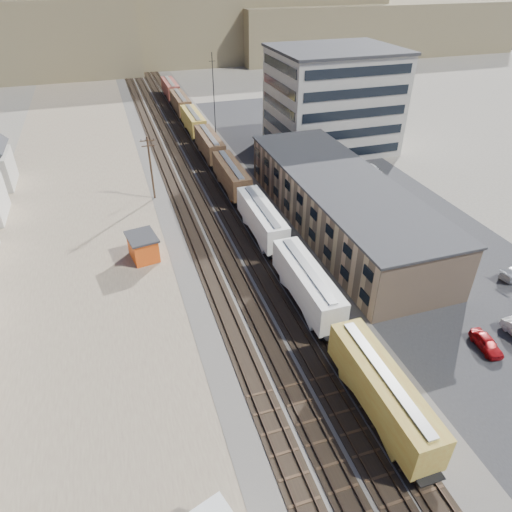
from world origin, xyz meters
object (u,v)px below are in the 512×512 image
object	(u,v)px
freight_train	(220,159)
parked_car_blue	(341,153)
utility_pole_north	(151,167)
maintenance_shed	(143,247)
parked_car_red	(486,343)

from	to	relation	value
freight_train	parked_car_blue	xyz separation A→B (m)	(23.98, 0.81, -2.05)
freight_train	utility_pole_north	world-z (taller)	utility_pole_north
utility_pole_north	maintenance_shed	distance (m)	17.61
freight_train	utility_pole_north	distance (m)	14.06
parked_car_red	parked_car_blue	size ratio (longest dim) A/B	0.74
maintenance_shed	utility_pole_north	bearing A→B (deg)	78.18
freight_train	utility_pole_north	xyz separation A→B (m)	(-12.30, -6.33, 2.50)
parked_car_red	parked_car_blue	world-z (taller)	parked_car_blue
utility_pole_north	parked_car_blue	xyz separation A→B (m)	(36.28, 7.14, -4.56)
utility_pole_north	parked_car_blue	distance (m)	37.26
parked_car_blue	parked_car_red	bearing A→B (deg)	-154.05
freight_train	maintenance_shed	bearing A→B (deg)	-124.31
freight_train	parked_car_blue	world-z (taller)	freight_train
utility_pole_north	maintenance_shed	size ratio (longest dim) A/B	2.03
utility_pole_north	parked_car_blue	bearing A→B (deg)	11.14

